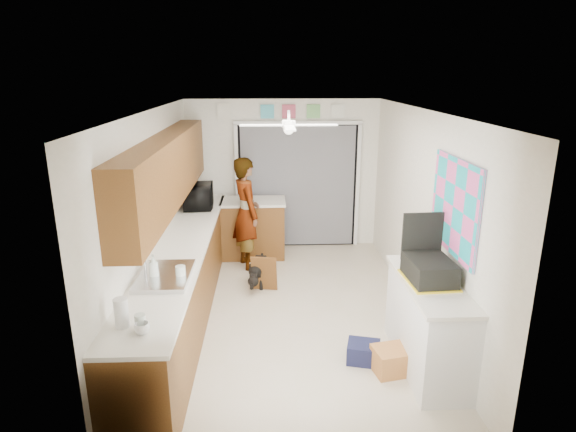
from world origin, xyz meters
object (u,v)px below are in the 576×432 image
object	(u,v)px
soap_bottle	(154,267)
navy_crate	(363,352)
cup	(142,328)
man	(246,213)
paper_towel_roll	(121,313)
suitcase	(429,270)
microwave	(199,196)
cardboard_box	(394,360)
dog	(258,271)

from	to	relation	value
soap_bottle	navy_crate	bearing A→B (deg)	-1.71
cup	man	xyz separation A→B (m)	(0.66, 3.63, -0.13)
paper_towel_roll	suitcase	distance (m)	2.86
cup	navy_crate	distance (m)	2.38
cup	man	world-z (taller)	man
microwave	cardboard_box	size ratio (longest dim) A/B	1.51
cup	suitcase	xyz separation A→B (m)	(2.57, 0.89, 0.07)
soap_bottle	navy_crate	xyz separation A→B (m)	(2.12, -0.06, -0.97)
suitcase	navy_crate	size ratio (longest dim) A/B	1.61
navy_crate	man	distance (m)	3.06
soap_bottle	cardboard_box	world-z (taller)	soap_bottle
suitcase	dog	size ratio (longest dim) A/B	0.98
paper_towel_roll	cardboard_box	world-z (taller)	paper_towel_roll
cup	dog	world-z (taller)	cup
man	cardboard_box	bearing A→B (deg)	-171.64
microwave	paper_towel_roll	xyz separation A→B (m)	(-0.13, -3.58, -0.05)
cardboard_box	suitcase	bearing A→B (deg)	19.49
cup	microwave	bearing A→B (deg)	90.85
paper_towel_roll	dog	size ratio (longest dim) A/B	0.45
soap_bottle	cup	size ratio (longest dim) A/B	2.21
soap_bottle	dog	world-z (taller)	soap_bottle
soap_bottle	paper_towel_roll	distance (m)	0.92
cardboard_box	paper_towel_roll	bearing A→B (deg)	-164.81
dog	man	bearing A→B (deg)	116.04
cardboard_box	dog	xyz separation A→B (m)	(-1.40, 2.11, 0.09)
cardboard_box	cup	bearing A→B (deg)	-160.87
cup	man	size ratio (longest dim) A/B	0.07
microwave	soap_bottle	bearing A→B (deg)	173.87
dog	navy_crate	bearing A→B (deg)	-47.28
man	dog	bearing A→B (deg)	173.17
navy_crate	man	world-z (taller)	man
soap_bottle	dog	xyz separation A→B (m)	(0.98, 1.85, -0.86)
paper_towel_roll	microwave	bearing A→B (deg)	87.89
paper_towel_roll	cardboard_box	size ratio (longest dim) A/B	0.60
cup	paper_towel_roll	xyz separation A→B (m)	(-0.19, 0.12, 0.08)
dog	cardboard_box	bearing A→B (deg)	-44.26
soap_bottle	cup	distance (m)	1.05
cup	navy_crate	world-z (taller)	cup
soap_bottle	navy_crate	size ratio (longest dim) A/B	0.79
dog	paper_towel_roll	bearing A→B (deg)	-98.31
cardboard_box	man	world-z (taller)	man
paper_towel_roll	man	bearing A→B (deg)	76.38
dog	microwave	bearing A→B (deg)	150.31
microwave	dog	world-z (taller)	microwave
microwave	soap_bottle	xyz separation A→B (m)	(-0.08, -2.66, -0.04)
microwave	suitcase	xyz separation A→B (m)	(2.62, -2.80, -0.06)
soap_bottle	paper_towel_roll	bearing A→B (deg)	-93.11
suitcase	dog	bearing A→B (deg)	127.36
soap_bottle	cardboard_box	size ratio (longest dim) A/B	0.64
microwave	paper_towel_roll	distance (m)	3.58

